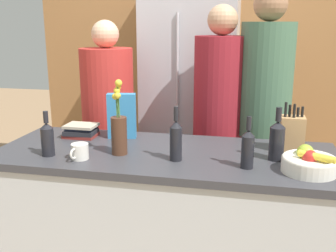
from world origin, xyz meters
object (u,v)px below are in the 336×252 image
object	(u,v)px
cereal_box	(122,116)
fruit_bowl	(309,162)
bottle_vinegar	(176,139)
person_at_sink	(109,123)
book_stack	(81,131)
coffee_mug	(80,152)
refrigerator	(191,96)
bottle_wine	(277,139)
bottle_oil	(248,148)
knife_block	(292,133)
bottle_water	(47,138)
person_in_red_tee	(264,112)
person_in_blue	(219,118)
flower_vase	(119,130)

from	to	relation	value
cereal_box	fruit_bowl	bearing A→B (deg)	-19.48
bottle_vinegar	person_at_sink	distance (m)	1.00
fruit_bowl	book_stack	xyz separation A→B (m)	(-1.28, 0.33, -0.01)
fruit_bowl	person_at_sink	bearing A→B (deg)	148.31
book_stack	coffee_mug	bearing A→B (deg)	-66.73
refrigerator	bottle_wine	xyz separation A→B (m)	(0.63, -1.26, 0.02)
bottle_oil	knife_block	bearing A→B (deg)	53.95
knife_block	bottle_water	distance (m)	1.29
bottle_water	person_at_sink	world-z (taller)	person_at_sink
knife_block	fruit_bowl	bearing A→B (deg)	-80.19
coffee_mug	bottle_vinegar	size ratio (longest dim) A/B	0.43
fruit_bowl	bottle_vinegar	size ratio (longest dim) A/B	0.91
cereal_box	bottle_water	bearing A→B (deg)	-123.96
knife_block	refrigerator	bearing A→B (deg)	123.41
person_in_red_tee	coffee_mug	bearing A→B (deg)	-109.91
refrigerator	person_in_blue	world-z (taller)	refrigerator
bottle_oil	bottle_wine	world-z (taller)	bottle_wine
bottle_wine	person_at_sink	bearing A→B (deg)	150.39
refrigerator	cereal_box	bearing A→B (deg)	-103.72
bottle_vinegar	person_in_red_tee	distance (m)	0.91
coffee_mug	person_in_red_tee	xyz separation A→B (m)	(0.92, 0.88, 0.06)
flower_vase	bottle_wine	distance (m)	0.81
fruit_bowl	cereal_box	xyz separation A→B (m)	(-1.03, 0.36, 0.09)
coffee_mug	bottle_vinegar	bearing A→B (deg)	10.29
bottle_oil	bottle_vinegar	bearing A→B (deg)	174.26
knife_block	person_in_red_tee	size ratio (longest dim) A/B	0.15
bottle_oil	person_at_sink	world-z (taller)	person_at_sink
refrigerator	coffee_mug	bearing A→B (deg)	-103.06
refrigerator	book_stack	size ratio (longest dim) A/B	10.62
flower_vase	person_in_blue	bearing A→B (deg)	59.75
flower_vase	bottle_wine	world-z (taller)	flower_vase
flower_vase	person_at_sink	world-z (taller)	person_at_sink
bottle_wine	person_in_blue	bearing A→B (deg)	116.00
bottle_water	person_at_sink	size ratio (longest dim) A/B	0.15
coffee_mug	bottle_oil	xyz separation A→B (m)	(0.83, 0.05, 0.06)
flower_vase	book_stack	xyz separation A→B (m)	(-0.34, 0.26, -0.09)
bottle_water	cereal_box	bearing A→B (deg)	56.04
bottle_oil	bottle_water	bearing A→B (deg)	-178.23
bottle_oil	bottle_water	world-z (taller)	bottle_oil
flower_vase	book_stack	size ratio (longest dim) A/B	2.06
knife_block	person_in_blue	bearing A→B (deg)	128.57
knife_block	cereal_box	distance (m)	0.98
bottle_oil	bottle_wine	xyz separation A→B (m)	(0.14, 0.15, 0.01)
bottle_water	flower_vase	bearing A→B (deg)	16.20
coffee_mug	bottle_water	world-z (taller)	bottle_water
flower_vase	person_in_blue	world-z (taller)	person_in_blue
book_stack	bottle_oil	world-z (taller)	bottle_oil
bottle_oil	person_in_red_tee	distance (m)	0.83
knife_block	person_in_blue	world-z (taller)	person_in_blue
knife_block	person_at_sink	bearing A→B (deg)	158.58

